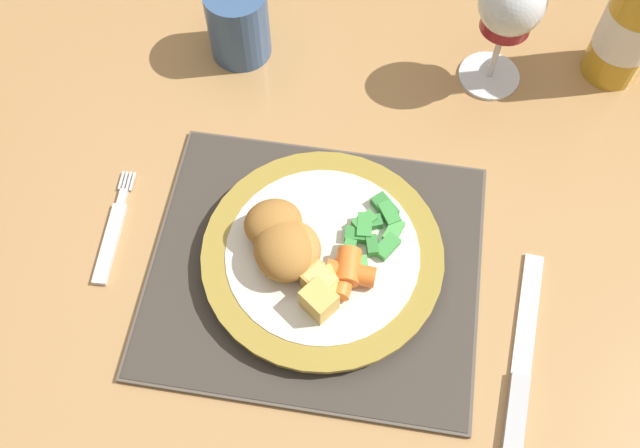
% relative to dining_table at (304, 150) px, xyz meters
% --- Properties ---
extents(ground_plane, '(6.00, 6.00, 0.00)m').
position_rel_dining_table_xyz_m(ground_plane, '(0.00, 0.00, -0.67)').
color(ground_plane, '#4C4238').
extents(dining_table, '(1.57, 1.06, 0.74)m').
position_rel_dining_table_xyz_m(dining_table, '(0.00, 0.00, 0.00)').
color(dining_table, '#AD7F4C').
rests_on(dining_table, ground).
extents(placemat, '(0.32, 0.28, 0.01)m').
position_rel_dining_table_xyz_m(placemat, '(0.04, -0.19, 0.08)').
color(placemat, brown).
rests_on(placemat, dining_table).
extents(dinner_plate, '(0.23, 0.23, 0.02)m').
position_rel_dining_table_xyz_m(dinner_plate, '(0.05, -0.18, 0.09)').
color(dinner_plate, silver).
rests_on(dinner_plate, placemat).
extents(breaded_croquettes, '(0.10, 0.10, 0.04)m').
position_rel_dining_table_xyz_m(breaded_croquettes, '(0.01, -0.18, 0.12)').
color(breaded_croquettes, '#A87033').
rests_on(breaded_croquettes, dinner_plate).
extents(green_beans_pile, '(0.06, 0.09, 0.01)m').
position_rel_dining_table_xyz_m(green_beans_pile, '(0.09, -0.15, 0.10)').
color(green_beans_pile, '#338438').
rests_on(green_beans_pile, dinner_plate).
extents(glazed_carrots, '(0.05, 0.05, 0.02)m').
position_rel_dining_table_xyz_m(glazed_carrots, '(0.08, -0.20, 0.11)').
color(glazed_carrots, orange).
rests_on(glazed_carrots, dinner_plate).
extents(fork, '(0.02, 0.13, 0.01)m').
position_rel_dining_table_xyz_m(fork, '(-0.16, -0.18, 0.07)').
color(fork, silver).
rests_on(fork, dining_table).
extents(table_knife, '(0.03, 0.20, 0.01)m').
position_rel_dining_table_xyz_m(table_knife, '(0.25, -0.25, 0.08)').
color(table_knife, silver).
rests_on(table_knife, dining_table).
extents(wine_glass, '(0.07, 0.07, 0.15)m').
position_rel_dining_table_xyz_m(wine_glass, '(0.20, 0.08, 0.18)').
color(wine_glass, silver).
rests_on(wine_glass, dining_table).
extents(bottle, '(0.07, 0.07, 0.25)m').
position_rel_dining_table_xyz_m(bottle, '(0.34, 0.12, 0.16)').
color(bottle, gold).
rests_on(bottle, dining_table).
extents(roast_potatoes, '(0.04, 0.06, 0.03)m').
position_rel_dining_table_xyz_m(roast_potatoes, '(0.05, -0.22, 0.11)').
color(roast_potatoes, '#E5BC66').
rests_on(roast_potatoes, dinner_plate).
extents(drinking_cup, '(0.07, 0.07, 0.09)m').
position_rel_dining_table_xyz_m(drinking_cup, '(-0.09, 0.08, 0.12)').
color(drinking_cup, '#385684').
rests_on(drinking_cup, dining_table).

